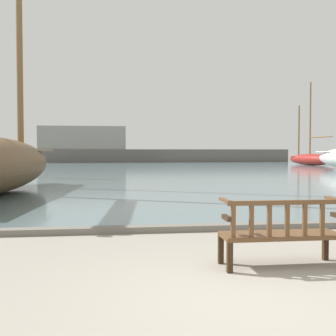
{
  "coord_description": "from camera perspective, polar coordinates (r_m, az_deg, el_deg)",
  "views": [
    {
      "loc": [
        -1.47,
        -4.18,
        1.54
      ],
      "look_at": [
        0.38,
        10.0,
        1.0
      ],
      "focal_mm": 45.0,
      "sensor_mm": 36.0,
      "label": 1
    }
  ],
  "objects": [
    {
      "name": "far_breakwater",
      "position": [
        60.25,
        -7.46,
        2.24
      ],
      "size": [
        48.16,
        2.4,
        5.17
      ],
      "color": "#66605B",
      "rests_on": "ground"
    },
    {
      "name": "quay_edge_kerb",
      "position": [
        8.3,
        2.91,
        -8.12
      ],
      "size": [
        40.0,
        0.3,
        0.12
      ],
      "primitive_type": "cube",
      "color": "slate",
      "rests_on": "ground"
    },
    {
      "name": "ground_plane",
      "position": [
        4.7,
        11.77,
        -17.05
      ],
      "size": [
        160.0,
        160.0,
        0.0
      ],
      "primitive_type": "plane",
      "color": "gray"
    },
    {
      "name": "park_bench",
      "position": [
        5.9,
        15.11,
        -8.37
      ],
      "size": [
        1.6,
        0.53,
        0.92
      ],
      "color": "#322113",
      "rests_on": "ground"
    },
    {
      "name": "sailboat_far_starboard",
      "position": [
        49.74,
        18.76,
        1.24
      ],
      "size": [
        2.95,
        8.16,
        9.27
      ],
      "color": "maroon",
      "rests_on": "harbor_water"
    },
    {
      "name": "harbor_water",
      "position": [
        48.23,
        -5.69,
        0.38
      ],
      "size": [
        100.0,
        80.0,
        0.08
      ],
      "primitive_type": "cube",
      "color": "slate",
      "rests_on": "ground"
    }
  ]
}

